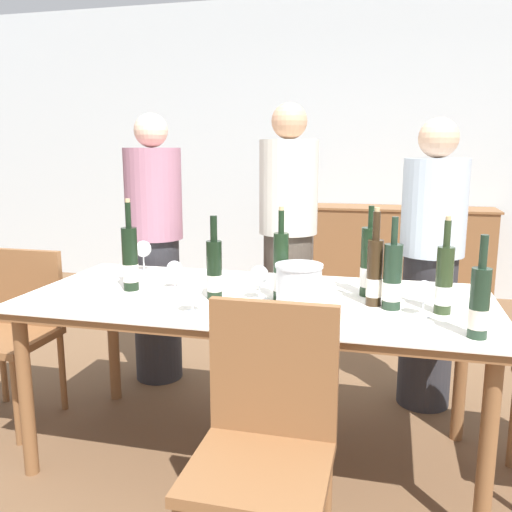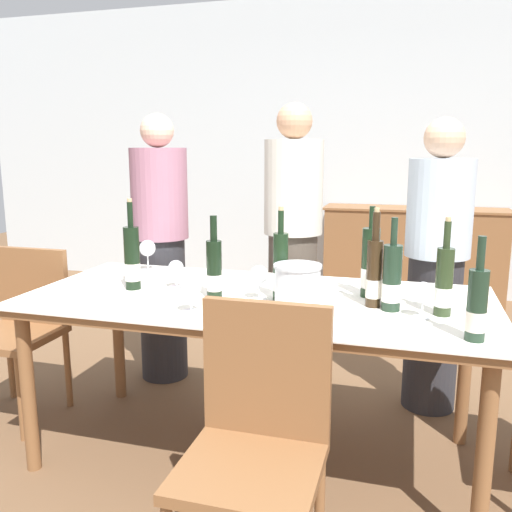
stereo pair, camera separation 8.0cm
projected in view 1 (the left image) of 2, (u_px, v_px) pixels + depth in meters
The scene contains 23 objects.
ground_plane at pixel (256, 454), 2.49m from camera, with size 12.00×12.00×0.00m, color brown.
back_wall at pixel (335, 148), 5.25m from camera, with size 8.00×0.10×2.80m.
sideboard_cabinet at pixel (401, 254), 5.01m from camera, with size 1.62×0.46×0.86m.
dining_table at pixel (256, 311), 2.36m from camera, with size 2.01×0.94×0.75m.
ice_bucket at pixel (299, 285), 2.17m from camera, with size 0.19×0.19×0.18m.
wine_bottle_0 at pixel (392, 278), 2.15m from camera, with size 0.07×0.07×0.37m.
wine_bottle_1 at pixel (214, 270), 2.29m from camera, with size 0.07×0.07×0.36m.
wine_bottle_2 at pixel (444, 281), 2.09m from camera, with size 0.07×0.07×0.38m.
wine_bottle_3 at pixel (281, 268), 2.28m from camera, with size 0.07×0.07×0.40m.
wine_bottle_4 at pixel (479, 304), 1.81m from camera, with size 0.07×0.07×0.35m.
wine_bottle_5 at pixel (130, 260), 2.44m from camera, with size 0.07×0.07×0.41m.
wine_bottle_6 at pixel (369, 264), 2.34m from camera, with size 0.08×0.08×0.39m.
wine_bottle_7 at pixel (374, 273), 2.19m from camera, with size 0.06×0.06×0.40m.
wine_glass_0 at pixel (143, 250), 2.82m from camera, with size 0.09×0.09×0.16m.
wine_glass_1 at pixel (424, 291), 2.06m from camera, with size 0.07×0.07×0.14m.
wine_glass_2 at pixel (192, 290), 2.10m from camera, with size 0.08×0.08×0.14m.
wine_glass_3 at pixel (174, 270), 2.47m from camera, with size 0.08×0.08×0.13m.
wine_glass_4 at pixel (259, 276), 2.28m from camera, with size 0.08×0.08×0.15m.
chair_left_end at pixel (15, 322), 2.78m from camera, with size 0.42×0.42×0.87m.
chair_near_front at pixel (266, 431), 1.68m from camera, with size 0.42×0.42×0.91m.
person_host at pixel (155, 251), 3.20m from camera, with size 0.33×0.33×1.58m.
person_guest_left at pixel (288, 249), 3.11m from camera, with size 0.33×0.33×1.63m.
person_guest_right at pixel (431, 267), 2.86m from camera, with size 0.33×0.33×1.54m.
Camera 1 is at (0.55, -2.20, 1.38)m, focal length 38.00 mm.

